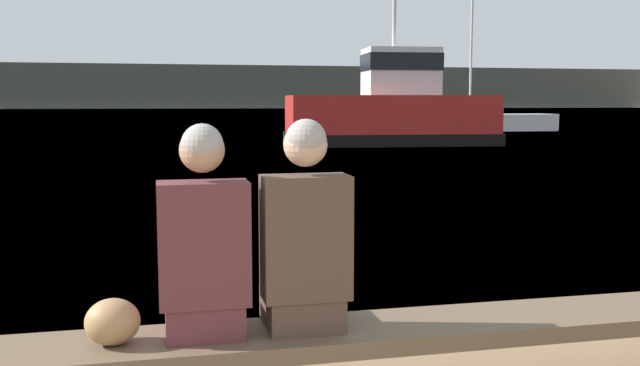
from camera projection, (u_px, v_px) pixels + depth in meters
The scene contains 8 objects.
water_surface at pixel (154, 111), 120.69m from camera, with size 240.00×240.00×0.00m, color #5684A3.
far_shoreline at pixel (154, 87), 161.76m from camera, with size 600.00×12.00×9.71m, color #4C4C42.
bench_main at pixel (160, 355), 3.25m from camera, with size 7.70×0.48×0.43m.
person_left at pixel (203, 247), 3.25m from camera, with size 0.41×0.42×0.99m.
person_right at pixel (304, 241), 3.35m from camera, with size 0.41×0.42×1.00m.
shopping_bag at pixel (113, 322), 3.17m from camera, with size 0.24×0.21×0.21m.
tugboat_red at pixel (392, 114), 25.07m from camera, with size 7.54×3.69×6.79m.
moored_sailboat at pixel (477, 122), 36.60m from camera, with size 8.34×1.94×7.25m.
Camera 1 is at (0.14, 0.07, 1.51)m, focal length 40.00 mm.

